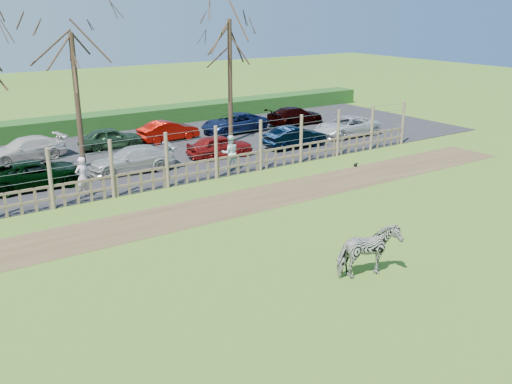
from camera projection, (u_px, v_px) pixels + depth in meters
ground at (273, 248)px, 19.05m from camera, size 120.00×120.00×0.00m
dirt_strip at (207, 210)px, 22.58m from camera, size 34.00×2.80×0.01m
asphalt at (115, 157)px, 30.45m from camera, size 44.00×13.00×0.04m
hedge at (73, 125)px, 35.79m from camera, size 46.00×2.00×1.10m
fence at (167, 170)px, 25.09m from camera, size 30.16×0.16×2.50m
tree_mid at (74, 68)px, 27.08m from camera, size 4.80×4.80×6.83m
tree_right at (230, 51)px, 32.16m from camera, size 4.80×4.80×7.35m
zebra at (368, 252)px, 16.78m from camera, size 2.01×1.17×1.60m
visitor_a at (82, 177)px, 23.74m from camera, size 0.72×0.58×1.72m
visitor_b at (230, 153)px, 27.67m from camera, size 1.00×0.88×1.72m
crow at (356, 165)px, 28.60m from camera, size 0.24×0.18×0.20m
car_2 at (36, 174)px, 25.13m from camera, size 4.39×2.16×1.20m
car_3 at (132, 159)px, 27.49m from camera, size 4.30×2.15×1.20m
car_4 at (220, 146)px, 30.14m from camera, size 3.62×1.68×1.20m
car_5 at (295, 137)px, 32.21m from camera, size 3.69×1.40×1.20m
car_6 at (347, 126)px, 35.02m from camera, size 4.32×2.00×1.20m
car_9 at (25, 149)px, 29.41m from camera, size 4.30×2.15×1.20m
car_10 at (111, 138)px, 31.93m from camera, size 3.64×1.74×1.20m
car_11 at (168, 131)px, 33.76m from camera, size 3.72×1.52×1.20m
car_12 at (234, 123)px, 36.03m from camera, size 4.41×2.19×1.20m
car_13 at (295, 116)px, 38.38m from camera, size 4.16×1.75×1.20m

